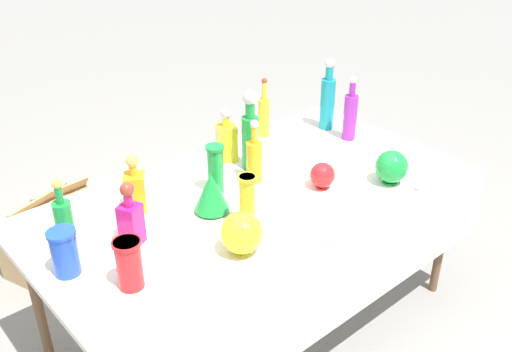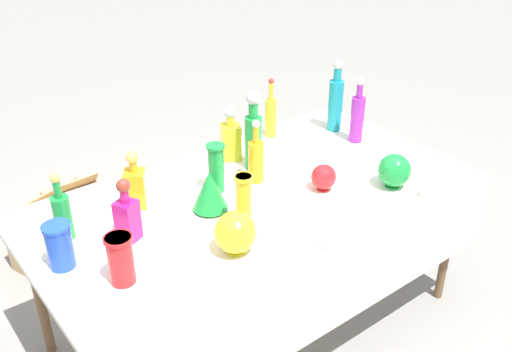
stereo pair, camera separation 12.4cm
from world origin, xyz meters
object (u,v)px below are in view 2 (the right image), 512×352
(tall_bottle_0, at_px, (256,159))
(round_bowl_0, at_px, (324,177))
(square_decanter_2, at_px, (135,185))
(slender_vase_3, at_px, (216,167))
(square_decanter_1, at_px, (231,139))
(round_bowl_1, at_px, (394,170))
(tall_bottle_1, at_px, (336,101))
(fluted_vase_0, at_px, (210,190))
(tall_bottle_5, at_px, (271,115))
(tall_bottle_3, at_px, (62,214))
(tall_bottle_4, at_px, (253,135))
(square_decanter_0, at_px, (127,215))
(tall_bottle_2, at_px, (357,117))
(slender_vase_0, at_px, (59,245))
(slender_vase_2, at_px, (244,200))
(round_bowl_2, at_px, (235,232))
(cardboard_box_behind_right, at_px, (82,224))
(slender_vase_1, at_px, (121,258))
(cardboard_box_behind_left, at_px, (59,235))

(tall_bottle_0, height_order, round_bowl_0, tall_bottle_0)
(square_decanter_2, height_order, slender_vase_3, square_decanter_2)
(square_decanter_1, height_order, round_bowl_1, square_decanter_1)
(tall_bottle_1, height_order, round_bowl_0, tall_bottle_1)
(round_bowl_1, bearing_deg, fluted_vase_0, 155.90)
(round_bowl_1, bearing_deg, tall_bottle_5, 96.98)
(tall_bottle_3, relative_size, tall_bottle_5, 0.88)
(tall_bottle_1, xyz_separation_m, tall_bottle_4, (-0.63, -0.08, 0.01))
(tall_bottle_3, bearing_deg, square_decanter_0, -40.57)
(tall_bottle_0, relative_size, round_bowl_1, 1.92)
(tall_bottle_2, distance_m, slender_vase_0, 1.66)
(tall_bottle_4, height_order, round_bowl_0, tall_bottle_4)
(square_decanter_1, relative_size, slender_vase_3, 1.20)
(tall_bottle_4, bearing_deg, slender_vase_2, -131.85)
(round_bowl_2, bearing_deg, tall_bottle_2, 20.53)
(slender_vase_2, height_order, round_bowl_1, slender_vase_2)
(tall_bottle_3, height_order, slender_vase_3, tall_bottle_3)
(slender_vase_3, distance_m, round_bowl_0, 0.49)
(round_bowl_1, distance_m, cardboard_box_behind_right, 1.89)
(slender_vase_1, relative_size, fluted_vase_0, 1.04)
(tall_bottle_2, height_order, round_bowl_2, tall_bottle_2)
(tall_bottle_0, height_order, square_decanter_1, tall_bottle_0)
(tall_bottle_4, height_order, cardboard_box_behind_right, tall_bottle_4)
(tall_bottle_1, height_order, round_bowl_2, tall_bottle_1)
(tall_bottle_3, height_order, round_bowl_1, tall_bottle_3)
(tall_bottle_4, bearing_deg, slender_vase_1, -155.89)
(square_decanter_2, distance_m, cardboard_box_behind_left, 1.12)
(tall_bottle_1, xyz_separation_m, slender_vase_1, (-1.53, -0.49, -0.07))
(square_decanter_0, bearing_deg, tall_bottle_3, 139.43)
(tall_bottle_1, distance_m, slender_vase_2, 1.09)
(tall_bottle_5, bearing_deg, square_decanter_0, -158.75)
(tall_bottle_4, xyz_separation_m, round_bowl_2, (-0.47, -0.50, -0.09))
(tall_bottle_4, bearing_deg, fluted_vase_0, -153.18)
(tall_bottle_4, distance_m, square_decanter_2, 0.62)
(round_bowl_2, bearing_deg, slender_vase_1, 166.29)
(tall_bottle_2, relative_size, square_decanter_0, 1.30)
(square_decanter_2, height_order, round_bowl_1, square_decanter_2)
(tall_bottle_0, height_order, cardboard_box_behind_right, tall_bottle_0)
(square_decanter_1, xyz_separation_m, slender_vase_2, (-0.32, -0.53, 0.02))
(square_decanter_1, relative_size, cardboard_box_behind_right, 0.63)
(fluted_vase_0, xyz_separation_m, round_bowl_2, (-0.09, -0.31, -0.01))
(square_decanter_0, xyz_separation_m, cardboard_box_behind_right, (0.17, 1.10, -0.70))
(tall_bottle_3, bearing_deg, cardboard_box_behind_left, 76.58)
(tall_bottle_1, height_order, square_decanter_0, tall_bottle_1)
(square_decanter_0, xyz_separation_m, square_decanter_1, (0.73, 0.32, -0.00))
(square_decanter_1, height_order, fluted_vase_0, square_decanter_1)
(square_decanter_0, height_order, slender_vase_3, square_decanter_0)
(tall_bottle_5, bearing_deg, slender_vase_2, -136.12)
(slender_vase_2, xyz_separation_m, round_bowl_1, (0.74, -0.16, -0.04))
(square_decanter_1, xyz_separation_m, cardboard_box_behind_right, (-0.56, 0.78, -0.70))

